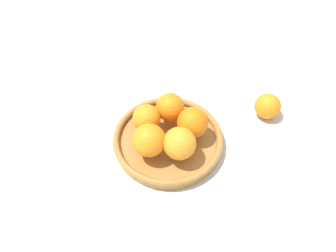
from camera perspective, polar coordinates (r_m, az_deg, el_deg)
The scene contains 4 objects.
ground_plane at distance 0.85m, azimuth -0.00°, elevation -3.11°, with size 4.00×4.00×0.00m, color beige.
fruit_bowl at distance 0.83m, azimuth -0.00°, elevation -2.39°, with size 0.28×0.28×0.03m.
orange_pile at distance 0.79m, azimuth 0.04°, elevation -0.25°, with size 0.18×0.20×0.08m.
stray_orange at distance 0.93m, azimuth 16.96°, elevation 3.32°, with size 0.07×0.07×0.07m, color orange.
Camera 1 is at (0.23, -0.45, 0.68)m, focal length 35.00 mm.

